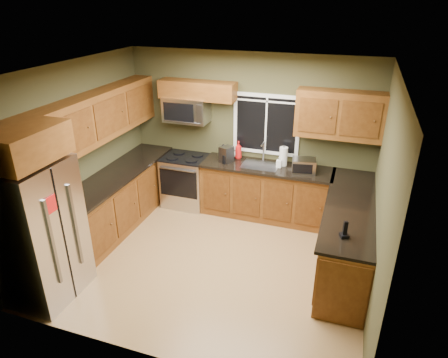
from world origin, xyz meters
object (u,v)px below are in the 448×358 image
Objects in this scene: toaster_oven at (304,166)px; soap_bottle_c at (237,153)px; range at (186,180)px; microwave at (186,110)px; soap_bottle_b at (279,162)px; soap_bottle_a at (238,150)px; paper_towel_roll at (283,156)px; coffee_maker at (227,155)px; kettle at (223,153)px; cordless_phone at (345,233)px; refrigerator at (40,232)px.

toaster_oven is 2.30× the size of soap_bottle_c.
microwave reaches higher than range.
soap_bottle_a is at bearing 167.84° from soap_bottle_b.
paper_towel_roll reaches higher than soap_bottle_c.
soap_bottle_a is at bearing 58.55° from coffee_maker.
microwave is 2.49× the size of soap_bottle_a.
toaster_oven is 1.29m from coffee_maker.
toaster_oven is 1.37m from kettle.
soap_bottle_c is at bearing 44.85° from kettle.
cordless_phone is at bearing -46.16° from soap_bottle_c.
soap_bottle_a is (-1.15, 0.24, 0.04)m from toaster_oven.
soap_bottle_c is (0.89, 0.22, 0.56)m from range.
refrigerator is 5.89× the size of soap_bottle_a.
soap_bottle_b is (-0.05, -0.11, -0.07)m from paper_towel_roll.
cordless_phone is (2.79, -1.77, 0.53)m from range.
toaster_oven is 1.17× the size of paper_towel_roll.
paper_towel_roll is 2.20m from cordless_phone.
refrigerator is 5.23× the size of paper_towel_roll.
cordless_phone is at bearing -67.04° from toaster_oven.
kettle is 1.40× the size of cordless_phone.
kettle reaches higher than toaster_oven.
soap_bottle_a is (0.91, 0.06, -0.64)m from microwave.
coffee_maker is 1.56× the size of soap_bottle_c.
microwave is at bearing 171.55° from kettle.
range is at bearing 147.70° from cordless_phone.
soap_bottle_b is (0.96, 0.00, -0.04)m from kettle.
soap_bottle_a is 1.75× the size of soap_bottle_c.
soap_bottle_a is 2.72m from cordless_phone.
range is 1.82m from paper_towel_roll.
soap_bottle_c reaches higher than range.
soap_bottle_b is at bearing -13.72° from soap_bottle_c.
coffee_maker is 0.28m from soap_bottle_c.
cordless_phone is (0.73, -1.72, -0.05)m from toaster_oven.
range is at bearing 76.03° from refrigerator.
kettle is at bearing -143.64° from soap_bottle_a.
soap_bottle_b reaches higher than range.
refrigerator reaches higher than toaster_oven.
toaster_oven is at bearing -0.60° from coffee_maker.
kettle is 1.62× the size of soap_bottle_b.
coffee_maker is at bearing -2.37° from range.
refrigerator is 2.89m from range.
range is 5.17× the size of soap_bottle_b.
coffee_maker is 0.79× the size of paper_towel_roll.
refrigerator is 6.12× the size of kettle.
soap_bottle_c is (0.11, 0.25, -0.04)m from coffee_maker.
paper_towel_roll is 0.13m from soap_bottle_b.
soap_bottle_a reaches higher than soap_bottle_c.
range is 3.45× the size of coffee_maker.
toaster_oven is 0.41m from paper_towel_roll.
cordless_phone is at bearing -60.17° from paper_towel_roll.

